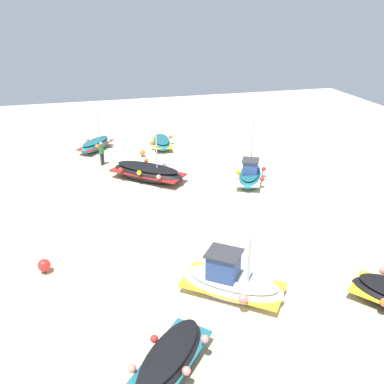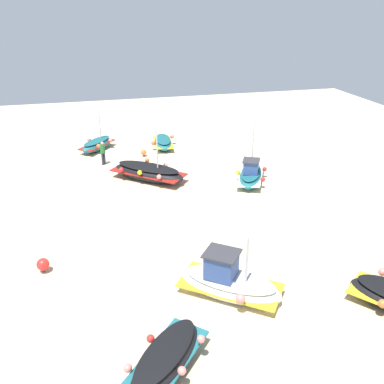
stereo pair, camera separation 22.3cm
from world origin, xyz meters
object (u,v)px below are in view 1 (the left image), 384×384
at_px(person_walking, 102,152).
at_px(fishing_boat_5, 170,360).
at_px(fishing_boat_6, 96,145).
at_px(fishing_boat_3, 231,282).
at_px(mooring_buoy_1, 142,153).
at_px(fishing_boat_1, 162,142).
at_px(mooring_buoy_0, 44,265).
at_px(fishing_boat_0, 148,172).
at_px(fishing_boat_4, 250,174).

bearing_deg(person_walking, fishing_boat_5, -30.73).
bearing_deg(fishing_boat_6, fishing_boat_3, 49.95).
relative_size(fishing_boat_3, mooring_buoy_1, 8.21).
height_order(fishing_boat_1, mooring_buoy_0, fishing_boat_1).
distance_m(fishing_boat_0, fishing_boat_6, 7.14).
relative_size(person_walking, mooring_buoy_0, 2.56).
xyz_separation_m(fishing_boat_3, mooring_buoy_0, (3.22, 6.89, -0.17)).
relative_size(fishing_boat_5, mooring_buoy_0, 5.46).
height_order(fishing_boat_6, person_walking, fishing_boat_6).
xyz_separation_m(person_walking, mooring_buoy_0, (-12.08, 3.20, -0.56)).
distance_m(fishing_boat_4, mooring_buoy_0, 13.53).
bearing_deg(mooring_buoy_0, fishing_boat_4, -59.83).
bearing_deg(fishing_boat_0, mooring_buoy_0, 98.07).
bearing_deg(fishing_boat_4, fishing_boat_1, -127.32).
bearing_deg(mooring_buoy_1, fishing_boat_4, -137.99).
distance_m(fishing_boat_6, person_walking, 3.24).
bearing_deg(person_walking, fishing_boat_1, 87.24).
distance_m(fishing_boat_0, mooring_buoy_1, 4.38).
height_order(fishing_boat_0, mooring_buoy_1, fishing_boat_0).
relative_size(fishing_boat_4, fishing_boat_6, 1.21).
bearing_deg(mooring_buoy_0, person_walking, -14.86).
bearing_deg(fishing_boat_4, fishing_boat_5, -4.44).
bearing_deg(fishing_boat_3, mooring_buoy_0, 12.67).
bearing_deg(fishing_boat_0, fishing_boat_5, 124.38).
distance_m(fishing_boat_4, person_walking, 10.01).
height_order(person_walking, mooring_buoy_1, person_walking).
bearing_deg(person_walking, fishing_boat_4, 25.34).
bearing_deg(mooring_buoy_0, fishing_boat_0, -33.34).
height_order(fishing_boat_3, fishing_boat_6, fishing_boat_6).
height_order(fishing_boat_0, fishing_boat_6, fishing_boat_0).
height_order(fishing_boat_1, fishing_boat_5, fishing_boat_5).
bearing_deg(fishing_boat_3, mooring_buoy_1, -49.39).
height_order(fishing_boat_5, mooring_buoy_0, fishing_boat_5).
bearing_deg(person_walking, fishing_boat_3, -19.24).
bearing_deg(fishing_boat_1, fishing_boat_0, -13.01).
bearing_deg(fishing_boat_5, fishing_boat_3, 177.43).
bearing_deg(fishing_boat_3, person_walking, -38.76).
bearing_deg(fishing_boat_6, fishing_boat_1, 121.42).
height_order(fishing_boat_0, fishing_boat_4, fishing_boat_4).
bearing_deg(mooring_buoy_1, fishing_boat_0, 175.45).
height_order(fishing_boat_3, fishing_boat_4, fishing_boat_4).
relative_size(fishing_boat_4, mooring_buoy_0, 6.21).
bearing_deg(fishing_boat_4, fishing_boat_0, -81.16).
bearing_deg(fishing_boat_6, mooring_buoy_0, 27.00).
relative_size(fishing_boat_1, fishing_boat_6, 1.03).
bearing_deg(mooring_buoy_1, fishing_boat_1, -45.75).
relative_size(fishing_boat_5, person_walking, 2.13).
height_order(fishing_boat_0, mooring_buoy_0, fishing_boat_0).
bearing_deg(fishing_boat_0, fishing_boat_4, -156.11).
distance_m(fishing_boat_0, fishing_boat_1, 6.38).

